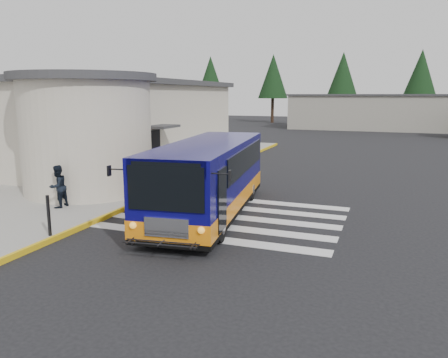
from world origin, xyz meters
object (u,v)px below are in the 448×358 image
(transit_bus, at_px, (209,181))
(pedestrian_a, at_px, (91,179))
(pedestrian_b, at_px, (58,187))
(bollard, at_px, (49,216))

(transit_bus, xyz_separation_m, pedestrian_a, (-4.88, -0.02, -0.26))
(pedestrian_b, bearing_deg, transit_bus, 107.13)
(pedestrian_a, xyz_separation_m, bollard, (1.70, -4.12, -0.21))
(transit_bus, distance_m, pedestrian_b, 5.39)
(transit_bus, height_order, pedestrian_a, transit_bus)
(pedestrian_b, bearing_deg, bollard, 37.99)
(transit_bus, relative_size, pedestrian_a, 5.71)
(pedestrian_b, xyz_separation_m, bollard, (1.99, -2.64, -0.17))
(pedestrian_a, height_order, pedestrian_b, pedestrian_a)
(pedestrian_a, bearing_deg, bollard, -160.88)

